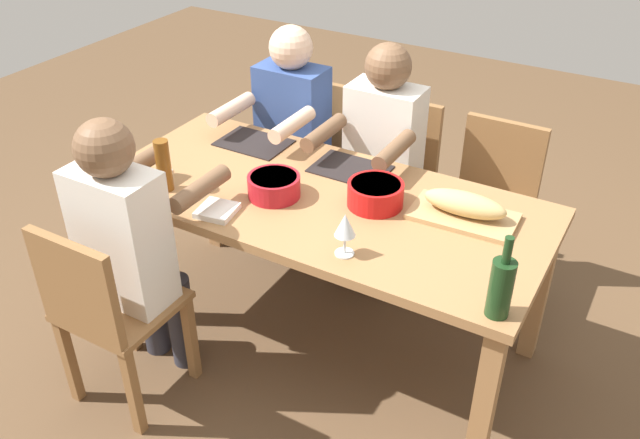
% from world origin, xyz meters
% --- Properties ---
extents(ground_plane, '(8.00, 8.00, 0.00)m').
position_xyz_m(ground_plane, '(0.00, 0.00, 0.00)').
color(ground_plane, brown).
extents(dining_table, '(1.84, 0.84, 0.74)m').
position_xyz_m(dining_table, '(0.00, 0.00, 0.65)').
color(dining_table, '#9E7044').
rests_on(dining_table, ground_plane).
extents(chair_near_left, '(0.40, 0.40, 0.85)m').
position_xyz_m(chair_near_left, '(-0.50, -0.74, 0.48)').
color(chair_near_left, olive).
rests_on(chair_near_left, ground_plane).
extents(diner_near_left, '(0.41, 0.53, 1.20)m').
position_xyz_m(diner_near_left, '(-0.50, -0.56, 0.70)').
color(diner_near_left, '#2D2D38').
rests_on(diner_near_left, ground_plane).
extents(chair_far_right, '(0.40, 0.40, 0.85)m').
position_xyz_m(chair_far_right, '(0.50, 0.74, 0.48)').
color(chair_far_right, olive).
rests_on(chair_far_right, ground_plane).
extents(chair_far_center, '(0.40, 0.40, 0.85)m').
position_xyz_m(chair_far_center, '(0.00, 0.74, 0.48)').
color(chair_far_center, olive).
rests_on(chair_far_center, ground_plane).
extents(diner_far_center, '(0.41, 0.53, 1.20)m').
position_xyz_m(diner_far_center, '(-0.00, 0.56, 0.70)').
color(diner_far_center, '#2D2D38').
rests_on(diner_far_center, ground_plane).
extents(chair_far_left, '(0.40, 0.40, 0.85)m').
position_xyz_m(chair_far_left, '(-0.50, 0.74, 0.48)').
color(chair_far_left, olive).
rests_on(chair_far_left, ground_plane).
extents(diner_far_left, '(0.41, 0.53, 1.20)m').
position_xyz_m(diner_far_left, '(-0.50, 0.56, 0.70)').
color(diner_far_left, '#2D2D38').
rests_on(diner_far_left, ground_plane).
extents(serving_bowl_pasta, '(0.21, 0.21, 0.09)m').
position_xyz_m(serving_bowl_pasta, '(-0.16, -0.09, 0.79)').
color(serving_bowl_pasta, '#B21923').
rests_on(serving_bowl_pasta, dining_table).
extents(serving_bowl_greens, '(0.22, 0.22, 0.10)m').
position_xyz_m(serving_bowl_greens, '(0.22, 0.05, 0.80)').
color(serving_bowl_greens, red).
rests_on(serving_bowl_greens, dining_table).
extents(cutting_board, '(0.41, 0.24, 0.02)m').
position_xyz_m(cutting_board, '(0.56, 0.13, 0.75)').
color(cutting_board, tan).
rests_on(cutting_board, dining_table).
extents(bread_loaf, '(0.32, 0.12, 0.09)m').
position_xyz_m(bread_loaf, '(0.56, 0.13, 0.81)').
color(bread_loaf, tan).
rests_on(bread_loaf, cutting_board).
extents(wine_bottle, '(0.08, 0.08, 0.29)m').
position_xyz_m(wine_bottle, '(0.84, -0.34, 0.85)').
color(wine_bottle, '#193819').
rests_on(wine_bottle, dining_table).
extents(beer_bottle, '(0.06, 0.06, 0.22)m').
position_xyz_m(beer_bottle, '(-0.57, -0.26, 0.85)').
color(beer_bottle, brown).
rests_on(beer_bottle, dining_table).
extents(wine_glass, '(0.08, 0.08, 0.17)m').
position_xyz_m(wine_glass, '(0.27, -0.30, 0.86)').
color(wine_glass, silver).
rests_on(wine_glass, dining_table).
extents(placemat_far_center, '(0.32, 0.23, 0.01)m').
position_xyz_m(placemat_far_center, '(0.00, 0.26, 0.74)').
color(placemat_far_center, black).
rests_on(placemat_far_center, dining_table).
extents(placemat_far_left, '(0.32, 0.23, 0.01)m').
position_xyz_m(placemat_far_left, '(-0.50, 0.26, 0.74)').
color(placemat_far_left, black).
rests_on(placemat_far_left, dining_table).
extents(carving_knife, '(0.20, 0.15, 0.01)m').
position_xyz_m(carving_knife, '(-0.74, -0.21, 0.74)').
color(carving_knife, silver).
rests_on(carving_knife, dining_table).
extents(napkin_stack, '(0.16, 0.16, 0.02)m').
position_xyz_m(napkin_stack, '(-0.28, -0.31, 0.75)').
color(napkin_stack, white).
rests_on(napkin_stack, dining_table).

